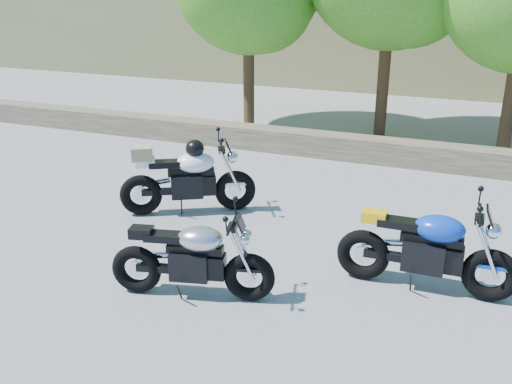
% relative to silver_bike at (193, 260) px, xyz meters
% --- Properties ---
extents(ground, '(90.00, 90.00, 0.00)m').
position_rel_silver_bike_xyz_m(ground, '(-0.10, 0.78, -0.49)').
color(ground, slate).
rests_on(ground, ground).
extents(stone_wall, '(22.00, 0.55, 0.50)m').
position_rel_silver_bike_xyz_m(stone_wall, '(-0.10, 6.28, -0.24)').
color(stone_wall, '#4A3C31').
rests_on(stone_wall, ground).
extents(silver_bike, '(1.99, 0.75, 1.01)m').
position_rel_silver_bike_xyz_m(silver_bike, '(0.00, 0.00, 0.00)').
color(silver_bike, black).
rests_on(silver_bike, ground).
extents(white_bike, '(2.01, 1.27, 1.23)m').
position_rel_silver_bike_xyz_m(white_bike, '(-1.34, 2.34, 0.11)').
color(white_bike, black).
rests_on(white_bike, ground).
extents(blue_bike, '(2.20, 0.70, 1.10)m').
position_rel_silver_bike_xyz_m(blue_bike, '(2.58, 1.22, 0.04)').
color(blue_bike, black).
rests_on(blue_bike, ground).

